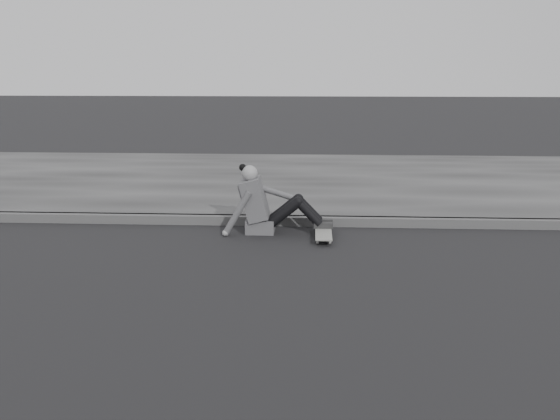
{
  "coord_description": "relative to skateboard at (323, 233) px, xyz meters",
  "views": [
    {
      "loc": [
        -2.09,
        -5.47,
        2.06
      ],
      "look_at": [
        -2.47,
        1.3,
        0.5
      ],
      "focal_mm": 40.0,
      "sensor_mm": 36.0,
      "label": 1
    }
  ],
  "objects": [
    {
      "name": "seated_woman",
      "position": [
        -0.73,
        0.25,
        0.29
      ],
      "size": [
        1.38,
        0.46,
        0.88
      ],
      "color": "#4C4C4E",
      "rests_on": "ground"
    },
    {
      "name": "ground",
      "position": [
        1.97,
        -1.95,
        -0.07
      ],
      "size": [
        80.0,
        80.0,
        0.0
      ],
      "primitive_type": "plane",
      "color": "black",
      "rests_on": "ground"
    },
    {
      "name": "sidewalk",
      "position": [
        1.97,
        3.65,
        -0.01
      ],
      "size": [
        24.0,
        6.0,
        0.12
      ],
      "primitive_type": "cube",
      "color": "#363636",
      "rests_on": "ground"
    },
    {
      "name": "curb",
      "position": [
        1.97,
        0.63,
        -0.01
      ],
      "size": [
        24.0,
        0.16,
        0.12
      ],
      "primitive_type": "cube",
      "color": "#464646",
      "rests_on": "ground"
    },
    {
      "name": "skateboard",
      "position": [
        0.0,
        0.0,
        0.0
      ],
      "size": [
        0.2,
        0.78,
        0.09
      ],
      "color": "gray",
      "rests_on": "ground"
    }
  ]
}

